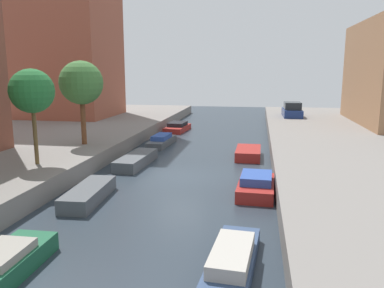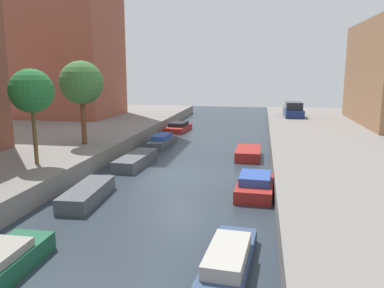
% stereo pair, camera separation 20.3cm
% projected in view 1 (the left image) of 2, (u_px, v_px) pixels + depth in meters
% --- Properties ---
extents(ground_plane, '(84.00, 84.00, 0.00)m').
position_uv_depth(ground_plane, '(181.00, 177.00, 21.28)').
color(ground_plane, '#28333D').
extents(street_tree_2, '(2.23, 2.23, 4.88)m').
position_uv_depth(street_tree_2, '(32.00, 91.00, 19.32)').
color(street_tree_2, brown).
rests_on(street_tree_2, quay_left).
extents(street_tree_3, '(2.79, 2.79, 5.40)m').
position_uv_depth(street_tree_3, '(81.00, 83.00, 24.66)').
color(street_tree_3, brown).
rests_on(street_tree_3, quay_left).
extents(parked_car, '(1.93, 4.23, 1.54)m').
position_uv_depth(parked_car, '(292.00, 111.00, 40.27)').
color(parked_car, navy).
rests_on(parked_car, quay_right).
extents(moored_boat_left_1, '(1.48, 3.25, 0.84)m').
position_uv_depth(moored_boat_left_1, '(8.00, 261.00, 11.16)').
color(moored_boat_left_1, '#195638').
rests_on(moored_boat_left_1, ground_plane).
extents(moored_boat_left_2, '(1.52, 4.02, 0.65)m').
position_uv_depth(moored_boat_left_2, '(89.00, 194.00, 17.32)').
color(moored_boat_left_2, '#4C5156').
rests_on(moored_boat_left_2, ground_plane).
extents(moored_boat_left_3, '(1.57, 4.55, 0.65)m').
position_uv_depth(moored_boat_left_3, '(136.00, 160.00, 23.79)').
color(moored_boat_left_3, '#4C5156').
rests_on(moored_boat_left_3, ground_plane).
extents(moored_boat_left_4, '(1.43, 4.33, 0.86)m').
position_uv_depth(moored_boat_left_4, '(162.00, 141.00, 30.12)').
color(moored_boat_left_4, '#4C5156').
rests_on(moored_boat_left_4, ground_plane).
extents(moored_boat_left_5, '(1.99, 4.23, 0.87)m').
position_uv_depth(moored_boat_left_5, '(177.00, 127.00, 37.11)').
color(moored_boat_left_5, maroon).
rests_on(moored_boat_left_5, ground_plane).
extents(moored_boat_right_1, '(1.61, 4.64, 0.85)m').
position_uv_depth(moored_boat_right_1, '(232.00, 261.00, 11.15)').
color(moored_boat_right_1, '#33476B').
rests_on(moored_boat_right_1, ground_plane).
extents(moored_boat_right_2, '(1.81, 3.61, 0.97)m').
position_uv_depth(moored_boat_right_2, '(256.00, 185.00, 18.32)').
color(moored_boat_right_2, maroon).
rests_on(moored_boat_right_2, ground_plane).
extents(moored_boat_right_3, '(1.63, 3.37, 0.64)m').
position_uv_depth(moored_boat_right_3, '(248.00, 153.00, 25.86)').
color(moored_boat_right_3, maroon).
rests_on(moored_boat_right_3, ground_plane).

